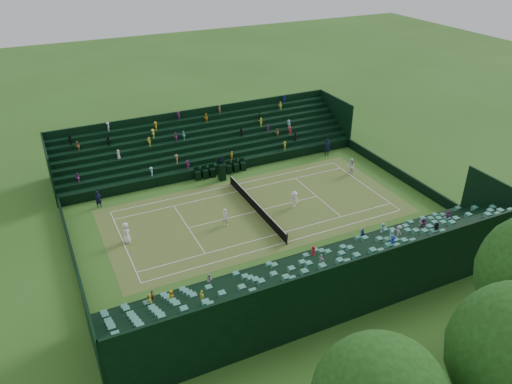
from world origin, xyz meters
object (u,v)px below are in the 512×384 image
umpire_chair (222,170)px  player_near_west (126,233)px  tennis_net (256,206)px  player_near_east (225,217)px  player_far_east (294,199)px  player_far_west (351,166)px

umpire_chair → player_near_west: 13.14m
player_near_west → tennis_net: bearing=-91.4°
player_near_east → player_far_east: bearing=-133.8°
player_near_west → player_far_east: (0.95, 15.02, -0.11)m
player_near_east → player_near_west: bearing=37.5°
tennis_net → player_near_east: bearing=-74.8°
tennis_net → player_near_east: player_near_east is taller
tennis_net → player_far_west: 12.28m
player_near_east → player_far_west: 15.74m
player_far_east → player_near_east: bearing=-102.2°
player_far_west → umpire_chair: bearing=-102.5°
player_far_west → player_far_east: size_ratio=1.09×
tennis_net → player_far_west: player_far_west is taller
player_near_east → tennis_net: bearing=-119.8°
player_near_east → player_far_west: (-3.43, 15.36, 0.06)m
player_near_east → player_far_east: player_near_east is taller
player_near_east → player_far_east: (-0.13, 6.82, -0.01)m
tennis_net → player_near_west: bearing=-90.9°
tennis_net → player_near_east: 3.49m
umpire_chair → player_far_west: size_ratio=1.49×
player_near_east → player_far_east: 6.82m
player_near_west → player_near_east: (1.08, 8.20, -0.10)m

